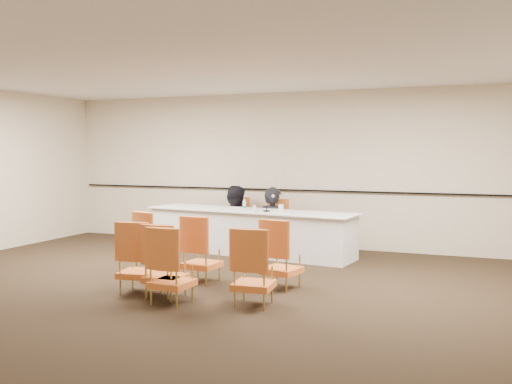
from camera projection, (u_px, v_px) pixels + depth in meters
floor at (202, 292)px, 7.51m from camera, size 10.00×10.00×0.00m
ceiling at (200, 61)px, 7.30m from camera, size 10.00×10.00×0.00m
wall_back at (296, 170)px, 11.11m from camera, size 10.00×0.04×3.00m
wall_rail at (295, 190)px, 11.10m from camera, size 9.80×0.04×0.03m
panel_table at (249, 232)px, 10.30m from camera, size 4.05×1.40×0.80m
panelist_main at (273, 234)px, 10.73m from camera, size 0.72×0.55×1.77m
panelist_main_chair at (273, 225)px, 10.72m from camera, size 0.56×0.56×0.95m
panelist_second at (234, 230)px, 11.14m from camera, size 0.89×0.72×1.75m
panelist_second_chair at (234, 222)px, 11.13m from camera, size 0.56×0.56×0.95m
papers at (279, 212)px, 9.98m from camera, size 0.31×0.24×0.00m
microphone at (267, 203)px, 9.98m from camera, size 0.19×0.24×0.30m
water_bottle at (244, 205)px, 10.19m from camera, size 0.08×0.08×0.21m
drinking_glass at (254, 208)px, 10.11m from camera, size 0.07×0.07×0.10m
coffee_cup at (281, 208)px, 9.87m from camera, size 0.10×0.10×0.14m
aud_chair_front_left at (153, 242)px, 8.65m from camera, size 0.63×0.63×0.95m
aud_chair_front_mid at (202, 249)px, 8.06m from camera, size 0.54×0.54×0.95m
aud_chair_front_right at (281, 254)px, 7.67m from camera, size 0.59×0.59×0.95m
aud_chair_back_left at (139, 256)px, 7.46m from camera, size 0.57×0.57×0.95m
aud_chair_back_mid at (172, 265)px, 6.90m from camera, size 0.52×0.52×0.95m
aud_chair_back_right at (254, 266)px, 6.80m from camera, size 0.55×0.55×0.95m
aud_chair_extra at (166, 260)px, 7.19m from camera, size 0.51×0.51×0.95m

